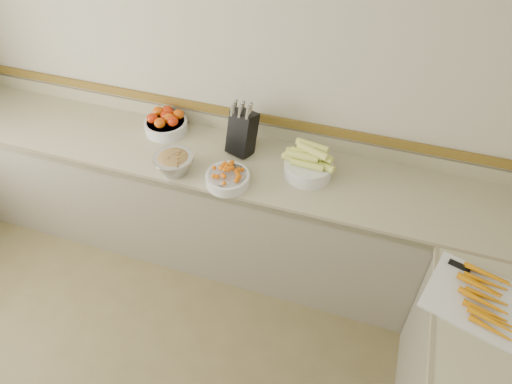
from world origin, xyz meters
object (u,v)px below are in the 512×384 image
(rhubarb_bowl, at_px, (174,162))
(corn_bowl, at_px, (309,164))
(knife_block, at_px, (242,132))
(cherry_tomato_bowl, at_px, (227,177))
(tomato_bowl, at_px, (166,122))
(cutting_board, at_px, (483,299))

(rhubarb_bowl, bearing_deg, corn_bowl, 16.69)
(knife_block, height_order, rhubarb_bowl, knife_block)
(cherry_tomato_bowl, height_order, rhubarb_bowl, same)
(cherry_tomato_bowl, xyz_separation_m, corn_bowl, (0.44, 0.24, 0.03))
(tomato_bowl, xyz_separation_m, rhubarb_bowl, (0.24, -0.38, 0.01))
(cherry_tomato_bowl, xyz_separation_m, rhubarb_bowl, (-0.35, 0.00, 0.03))
(knife_block, bearing_deg, cherry_tomato_bowl, -86.14)
(rhubarb_bowl, xyz_separation_m, cutting_board, (1.79, -0.40, -0.05))
(cherry_tomato_bowl, xyz_separation_m, cutting_board, (1.44, -0.40, -0.03))
(knife_block, relative_size, rhubarb_bowl, 1.48)
(corn_bowl, relative_size, rhubarb_bowl, 1.33)
(corn_bowl, bearing_deg, tomato_bowl, 172.16)
(tomato_bowl, height_order, corn_bowl, corn_bowl)
(tomato_bowl, distance_m, rhubarb_bowl, 0.45)
(knife_block, relative_size, cherry_tomato_bowl, 1.40)
(tomato_bowl, height_order, rhubarb_bowl, tomato_bowl)
(knife_block, xyz_separation_m, tomato_bowl, (-0.57, 0.05, -0.09))
(knife_block, bearing_deg, tomato_bowl, 175.02)
(corn_bowl, relative_size, cutting_board, 0.57)
(rhubarb_bowl, height_order, cutting_board, rhubarb_bowl)
(knife_block, distance_m, tomato_bowl, 0.58)
(rhubarb_bowl, bearing_deg, tomato_bowl, 122.75)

